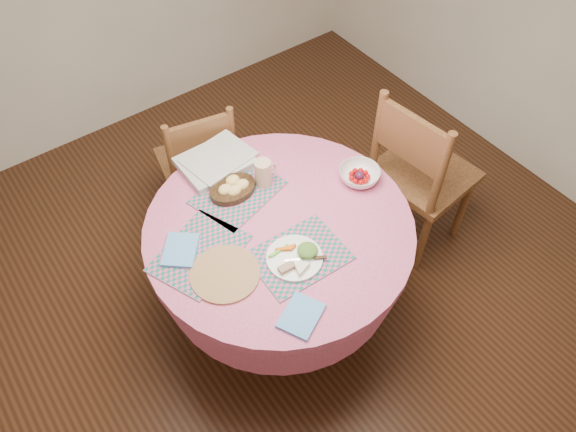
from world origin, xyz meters
The scene contains 16 objects.
ground centered at (0.00, 0.00, 0.00)m, with size 4.00×4.00×0.00m, color #331C0F.
room_envelope centered at (0.00, 0.00, 1.71)m, with size 4.01×4.01×2.71m.
dining_table centered at (0.00, 0.00, 0.56)m, with size 1.24×1.24×0.75m.
chair_right centered at (0.91, -0.02, 0.55)m, with size 0.52×0.54×1.06m.
chair_back centered at (0.03, 0.83, 0.47)m, with size 0.49×0.48×0.90m.
placemat_front centered at (-0.03, -0.19, 0.75)m, with size 0.40×0.30×0.01m, color #126858.
placemat_left centered at (-0.37, 0.08, 0.75)m, with size 0.40×0.30×0.01m, color #126858.
placemat_back centered at (-0.04, 0.28, 0.75)m, with size 0.40×0.30×0.01m, color #126858.
wicker_trivet centered at (-0.34, -0.08, 0.76)m, with size 0.30×0.30×0.01m, color olive.
napkin_near centered at (-0.20, -0.43, 0.76)m, with size 0.18×0.14×0.01m, color #549BD9.
napkin_far centered at (-0.43, 0.13, 0.76)m, with size 0.18×0.14×0.01m, color #549BD9.
dinner_plate centered at (-0.05, -0.20, 0.77)m, with size 0.25×0.25×0.05m.
bread_bowl centered at (-0.06, 0.29, 0.78)m, with size 0.23×0.23×0.08m.
latte_mug centered at (0.09, 0.25, 0.83)m, with size 0.12×0.08×0.14m.
fruit_bowl centered at (0.48, 0.00, 0.78)m, with size 0.25×0.25×0.06m.
newspaper_stack centered at (-0.03, 0.50, 0.78)m, with size 0.37×0.30×0.04m.
Camera 1 is at (-0.91, -1.31, 2.73)m, focal length 35.00 mm.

